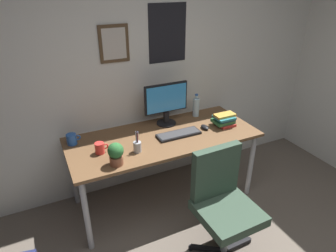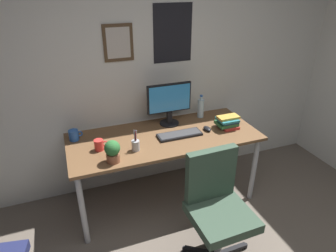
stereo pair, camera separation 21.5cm
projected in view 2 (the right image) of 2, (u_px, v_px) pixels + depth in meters
name	position (u px, v px, depth m)	size (l,w,h in m)	color
wall_back	(152.00, 67.00, 3.00)	(4.40, 0.10, 2.60)	silver
desk	(164.00, 142.00, 2.87)	(1.82, 0.77, 0.75)	brown
office_chair	(217.00, 203.00, 2.32)	(0.55, 0.57, 0.95)	#334738
monitor	(169.00, 102.00, 2.97)	(0.46, 0.20, 0.43)	black
keyboard	(180.00, 135.00, 2.83)	(0.43, 0.15, 0.03)	black
computer_mouse	(207.00, 129.00, 2.93)	(0.06, 0.11, 0.04)	black
water_bottle	(201.00, 108.00, 3.18)	(0.07, 0.07, 0.25)	silver
coffee_mug_near	(74.00, 135.00, 2.74)	(0.13, 0.09, 0.10)	#2659B2
coffee_mug_far	(99.00, 145.00, 2.59)	(0.12, 0.08, 0.10)	red
potted_plant	(112.00, 151.00, 2.39)	(0.13, 0.13, 0.20)	brown
pen_cup	(136.00, 145.00, 2.58)	(0.07, 0.07, 0.20)	#9EA0A5
book_stack_left	(228.00, 122.00, 2.97)	(0.21, 0.19, 0.13)	#B22D28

